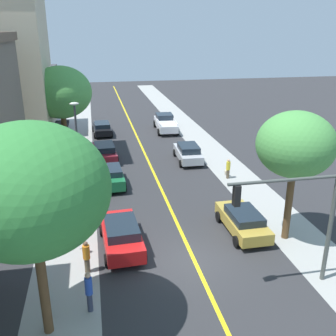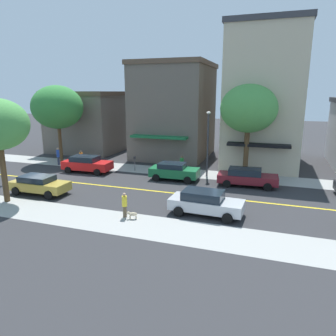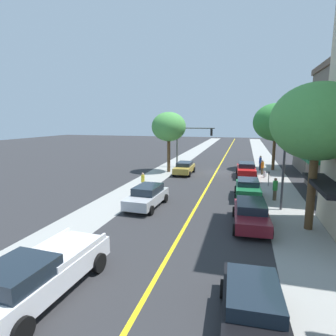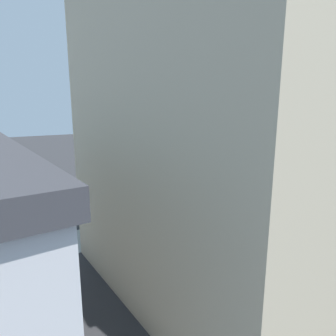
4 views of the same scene
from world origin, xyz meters
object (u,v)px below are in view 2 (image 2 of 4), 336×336
at_px(street_lamp, 208,136).
at_px(pedestrian_blue_shirt, 58,156).
at_px(pedestrian_yellow_shirt, 125,204).
at_px(fire_hydrant, 97,164).
at_px(small_dog, 132,214).
at_px(street_tree_left_near, 249,109).
at_px(red_sedan_left_curb, 87,164).
at_px(pedestrian_green_shirt, 182,164).
at_px(pedestrian_orange_shirt, 81,158).
at_px(gold_sedan_right_curb, 39,184).
at_px(silver_sedan_right_curb, 205,202).
at_px(maroon_sedan_left_curb, 247,177).
at_px(parking_meter, 135,161).
at_px(green_sedan_left_curb, 174,171).
at_px(street_tree_left_far, 57,107).

distance_m(street_lamp, pedestrian_blue_shirt, 16.07).
xyz_separation_m(pedestrian_blue_shirt, pedestrian_yellow_shirt, (10.65, 13.10, -0.18)).
height_order(fire_hydrant, small_dog, fire_hydrant).
bearing_deg(pedestrian_blue_shirt, street_tree_left_near, 175.39).
xyz_separation_m(street_tree_left_near, red_sedan_left_curb, (3.47, -14.57, -5.27)).
distance_m(pedestrian_green_shirt, pedestrian_blue_shirt, 13.49).
distance_m(pedestrian_orange_shirt, pedestrian_blue_shirt, 2.76).
relative_size(red_sedan_left_curb, pedestrian_orange_shirt, 2.84).
bearing_deg(pedestrian_yellow_shirt, fire_hydrant, 87.71).
height_order(gold_sedan_right_curb, silver_sedan_right_curb, silver_sedan_right_curb).
xyz_separation_m(red_sedan_left_curb, maroon_sedan_left_curb, (-0.25, 15.00, -0.05)).
distance_m(parking_meter, pedestrian_orange_shirt, 5.95).
height_order(maroon_sedan_left_curb, pedestrian_blue_shirt, pedestrian_blue_shirt).
xyz_separation_m(red_sedan_left_curb, gold_sedan_right_curb, (6.90, 0.32, -0.07)).
xyz_separation_m(street_tree_left_near, pedestrian_yellow_shirt, (12.42, -6.06, -5.27)).
relative_size(street_lamp, pedestrian_orange_shirt, 3.52).
bearing_deg(silver_sedan_right_curb, red_sedan_left_curb, 154.67).
height_order(silver_sedan_right_curb, pedestrian_orange_shirt, pedestrian_orange_shirt).
relative_size(fire_hydrant, pedestrian_green_shirt, 0.42).
bearing_deg(silver_sedan_right_curb, gold_sedan_right_curb, -177.56).
xyz_separation_m(pedestrian_green_shirt, small_dog, (11.25, 0.18, -0.62)).
bearing_deg(street_lamp, small_dog, -10.74).
distance_m(pedestrian_yellow_shirt, small_dog, 0.77).
distance_m(parking_meter, maroon_sedan_left_curb, 11.04).
distance_m(maroon_sedan_left_curb, pedestrian_green_shirt, 6.41).
bearing_deg(red_sedan_left_curb, pedestrian_blue_shirt, 157.34).
relative_size(parking_meter, pedestrian_orange_shirt, 0.85).
relative_size(pedestrian_orange_shirt, small_dog, 2.58).
relative_size(green_sedan_left_curb, pedestrian_green_shirt, 2.40).
height_order(parking_meter, pedestrian_orange_shirt, pedestrian_orange_shirt).
relative_size(fire_hydrant, pedestrian_blue_shirt, 0.40).
relative_size(maroon_sedan_left_curb, pedestrian_yellow_shirt, 3.10).
bearing_deg(gold_sedan_right_curb, red_sedan_left_curb, 92.10).
xyz_separation_m(fire_hydrant, gold_sedan_right_curb, (8.86, 0.46, 0.39)).
bearing_deg(small_dog, pedestrian_yellow_shirt, -29.55).
bearing_deg(red_sedan_left_curb, fire_hydrant, 91.78).
bearing_deg(fire_hydrant, pedestrian_blue_shirt, -86.60).
height_order(parking_meter, pedestrian_green_shirt, pedestrian_green_shirt).
bearing_deg(street_tree_left_near, pedestrian_green_shirt, -76.97).
bearing_deg(maroon_sedan_left_curb, green_sedan_left_curb, 178.56).
distance_m(parking_meter, gold_sedan_right_curb, 9.72).
bearing_deg(pedestrian_blue_shirt, parking_meter, 172.41).
height_order(pedestrian_blue_shirt, small_dog, pedestrian_blue_shirt).
height_order(parking_meter, pedestrian_yellow_shirt, pedestrian_yellow_shirt).
bearing_deg(small_dog, pedestrian_green_shirt, -105.11).
height_order(maroon_sedan_left_curb, pedestrian_green_shirt, pedestrian_green_shirt).
xyz_separation_m(red_sedan_left_curb, pedestrian_orange_shirt, (-1.80, -1.84, 0.06)).
xyz_separation_m(street_tree_left_far, parking_meter, (1.24, 9.54, -5.01)).
bearing_deg(gold_sedan_right_curb, pedestrian_orange_shirt, 103.39).
bearing_deg(parking_meter, gold_sedan_right_curb, -22.95).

